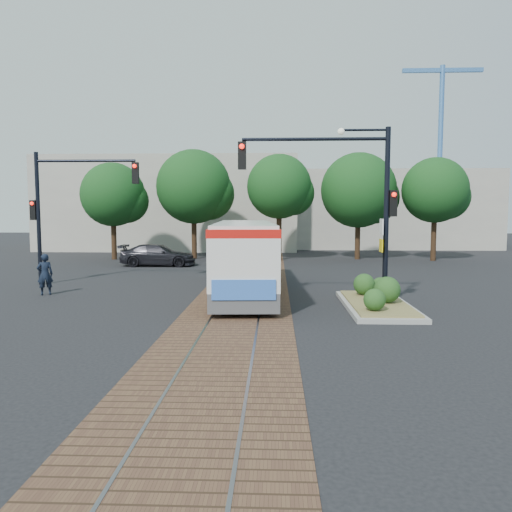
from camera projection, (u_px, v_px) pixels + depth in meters
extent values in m
plane|color=black|center=(241.00, 302.00, 18.53)|extent=(120.00, 120.00, 0.00)
cube|color=brown|center=(247.00, 285.00, 22.51)|extent=(3.60, 40.00, 0.01)
cube|color=slate|center=(231.00, 285.00, 22.54)|extent=(0.06, 40.00, 0.01)
cube|color=slate|center=(264.00, 285.00, 22.48)|extent=(0.06, 40.00, 0.01)
cylinder|color=#382314|center=(114.00, 239.00, 34.72)|extent=(0.36, 0.36, 2.86)
sphere|color=#123A17|center=(113.00, 195.00, 34.45)|extent=(4.40, 4.40, 4.40)
cylinder|color=#382314|center=(194.00, 237.00, 35.29)|extent=(0.36, 0.36, 3.12)
sphere|color=#123A17|center=(194.00, 187.00, 34.98)|extent=(5.20, 5.20, 5.20)
cylinder|color=#382314|center=(279.00, 236.00, 34.24)|extent=(0.36, 0.36, 3.39)
sphere|color=#123A17|center=(279.00, 187.00, 33.95)|extent=(4.40, 4.40, 4.40)
cylinder|color=#382314|center=(358.00, 239.00, 34.85)|extent=(0.36, 0.36, 2.86)
sphere|color=#123A17|center=(358.00, 190.00, 34.55)|extent=(5.20, 5.20, 5.20)
cylinder|color=#382314|center=(434.00, 238.00, 33.84)|extent=(0.36, 0.36, 3.12)
sphere|color=#123A17|center=(435.00, 190.00, 33.56)|extent=(4.40, 4.40, 4.40)
cube|color=#ADA899|center=(176.00, 204.00, 46.36)|extent=(22.00, 12.00, 8.00)
cube|color=#ADA899|center=(388.00, 210.00, 47.60)|extent=(18.00, 10.00, 7.00)
cylinder|color=#3F72B2|center=(440.00, 156.00, 50.86)|extent=(0.50, 0.50, 18.00)
cube|color=#3F72B2|center=(443.00, 70.00, 50.11)|extent=(8.00, 0.40, 0.40)
cube|color=#4A4A4C|center=(244.00, 280.00, 20.69)|extent=(2.88, 10.90, 0.63)
cube|color=white|center=(244.00, 252.00, 20.58)|extent=(2.90, 10.90, 1.71)
cube|color=black|center=(244.00, 245.00, 20.83)|extent=(2.89, 9.83, 0.81)
cube|color=red|center=(244.00, 228.00, 20.49)|extent=(2.93, 10.91, 0.27)
cube|color=white|center=(244.00, 224.00, 20.48)|extent=(2.80, 10.54, 0.13)
cube|color=black|center=(244.00, 254.00, 15.31)|extent=(1.44, 0.19, 0.81)
cube|color=blue|center=(244.00, 290.00, 15.26)|extent=(1.98, 0.17, 0.63)
cube|color=orange|center=(274.00, 268.00, 19.76)|extent=(0.29, 4.04, 0.99)
cylinder|color=black|center=(213.00, 297.00, 16.82)|extent=(0.37, 0.92, 0.90)
cylinder|color=black|center=(275.00, 297.00, 16.86)|extent=(0.37, 0.92, 0.90)
cylinder|color=black|center=(223.00, 271.00, 24.07)|extent=(0.37, 0.92, 0.90)
cylinder|color=black|center=(266.00, 271.00, 24.11)|extent=(0.37, 0.92, 0.90)
cube|color=gray|center=(377.00, 306.00, 17.34)|extent=(2.20, 5.20, 0.15)
cube|color=olive|center=(377.00, 302.00, 17.33)|extent=(1.90, 4.80, 0.08)
sphere|color=#1E4719|center=(375.00, 299.00, 15.72)|extent=(0.70, 0.70, 0.70)
sphere|color=#1E4719|center=(387.00, 289.00, 17.07)|extent=(0.90, 0.90, 0.90)
sphere|color=#1E4719|center=(364.00, 284.00, 18.69)|extent=(0.80, 0.80, 0.80)
sphere|color=#1E4719|center=(380.00, 285.00, 19.17)|extent=(0.60, 0.60, 0.60)
cylinder|color=black|center=(386.00, 215.00, 17.25)|extent=(0.18, 0.18, 6.00)
cylinder|color=black|center=(315.00, 139.00, 17.11)|extent=(5.00, 0.12, 0.12)
cube|color=black|center=(242.00, 156.00, 17.26)|extent=(0.28, 0.22, 0.95)
sphere|color=#FF190C|center=(242.00, 146.00, 17.10)|extent=(0.18, 0.18, 0.18)
cube|color=black|center=(393.00, 203.00, 17.20)|extent=(0.26, 0.20, 0.90)
sphere|color=#FF190C|center=(394.00, 195.00, 17.05)|extent=(0.16, 0.16, 0.16)
cube|color=white|center=(382.00, 227.00, 17.17)|extent=(0.04, 0.45, 0.55)
cube|color=yellow|center=(381.00, 246.00, 17.23)|extent=(0.04, 0.45, 0.45)
cylinder|color=black|center=(365.00, 130.00, 17.02)|extent=(1.60, 0.08, 0.08)
sphere|color=silver|center=(341.00, 132.00, 17.06)|extent=(0.24, 0.24, 0.24)
cylinder|color=black|center=(38.00, 219.00, 22.62)|extent=(0.18, 0.18, 6.00)
cylinder|color=black|center=(86.00, 161.00, 22.30)|extent=(4.50, 0.12, 0.12)
cube|color=black|center=(135.00, 173.00, 22.26)|extent=(0.28, 0.22, 0.95)
sphere|color=#FF190C|center=(134.00, 166.00, 22.09)|extent=(0.18, 0.18, 0.18)
cube|color=black|center=(33.00, 210.00, 22.59)|extent=(0.26, 0.20, 0.90)
sphere|color=#FF190C|center=(32.00, 203.00, 22.44)|extent=(0.16, 0.16, 0.16)
imported|color=black|center=(45.00, 274.00, 19.94)|extent=(0.72, 0.64, 1.66)
imported|color=black|center=(158.00, 255.00, 30.70)|extent=(4.62, 1.93, 1.33)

